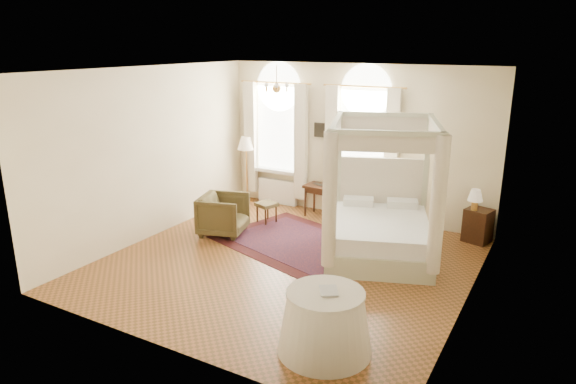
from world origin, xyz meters
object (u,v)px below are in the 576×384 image
Objects in this scene: writing_desk at (326,191)px; floor_lamp at (246,147)px; armchair at (223,215)px; nightstand at (478,225)px; side_table at (325,322)px; stool at (267,206)px; canopy_bed at (380,226)px; coffee_table at (219,209)px.

writing_desk is 0.62× the size of floor_lamp.
writing_desk is at bearing -51.34° from armchair.
nightstand is 0.55× the size of side_table.
side_table is (2.18, -4.62, -0.21)m from writing_desk.
stool is at bearing -37.76° from armchair.
writing_desk is at bearing -177.40° from nightstand.
nightstand is at bearing -81.56° from armchair.
armchair is (-4.52, -2.07, 0.08)m from nightstand.
floor_lamp reaches higher than stool.
canopy_bed is 2.26m from writing_desk.
writing_desk reaches higher than coffee_table.
floor_lamp is (-2.18, 0.14, 0.74)m from writing_desk.
armchair is (-1.36, -1.92, -0.20)m from writing_desk.
nightstand is 4.26m from stool.
coffee_table is at bearing -75.00° from floor_lamp.
canopy_bed is 3.90× the size of coffee_table.
stool is 0.41× the size of side_table.
stool is at bearing 169.19° from canopy_bed.
canopy_bed is at bearing -131.94° from nightstand.
armchair reaches higher than coffee_table.
writing_desk is at bearing 43.26° from coffee_table.
coffee_table is 0.59× the size of side_table.
side_table is at bearing -64.78° from writing_desk.
nightstand is 5.44m from floor_lamp.
nightstand is 4.86m from side_table.
writing_desk reaches higher than stool.
nightstand is 0.74× the size of armchair.
armchair is at bearing 142.65° from side_table.
nightstand is 3.18m from writing_desk.
floor_lamp is at bearing 5.52° from armchair.
floor_lamp is 6.52m from side_table.
armchair is (-3.10, -0.48, -0.15)m from canopy_bed.
writing_desk is at bearing 115.22° from side_table.
writing_desk is 1.41× the size of coffee_table.
writing_desk is at bearing 140.46° from canopy_bed.
floor_lamp is at bearing 180.00° from nightstand.
canopy_bed reaches higher than side_table.
coffee_table is 4.91m from side_table.
floor_lamp reaches higher than armchair.
coffee_table is 0.44× the size of floor_lamp.
writing_desk is 2.36m from armchair.
canopy_bed reaches higher than armchair.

